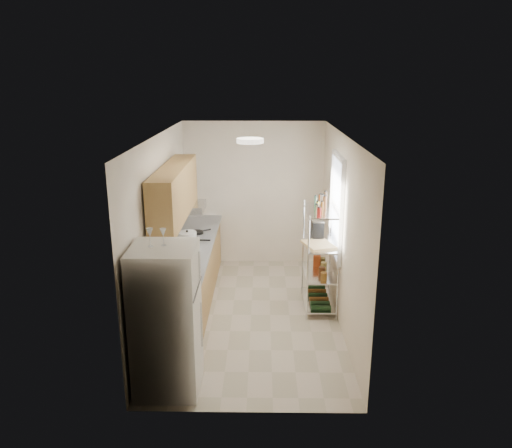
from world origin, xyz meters
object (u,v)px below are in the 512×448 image
Objects in this scene: cutting_board at (319,245)px; frying_pan_large at (192,240)px; espresso_machine at (317,229)px; refrigerator at (167,320)px; rice_cooker at (187,239)px.

frying_pan_large is at bearing 165.62° from cutting_board.
refrigerator is at bearing -131.92° from espresso_machine.
cutting_board is at bearing -13.23° from frying_pan_large.
cutting_board is (1.93, -0.25, 0.01)m from rice_cooker.
refrigerator is 2.68m from cutting_board.
frying_pan_large is (-0.06, 2.44, 0.09)m from refrigerator.
refrigerator reaches higher than frying_pan_large.
frying_pan_large is (0.03, 0.23, -0.09)m from rice_cooker.
cutting_board is at bearing -94.57° from espresso_machine.
frying_pan_large is 1.93m from espresso_machine.
espresso_machine reaches higher than frying_pan_large.
frying_pan_large is 1.96m from cutting_board.
refrigerator is at bearing -87.39° from frying_pan_large.
rice_cooker is 0.59× the size of cutting_board.
cutting_board is at bearing -7.52° from rice_cooker.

